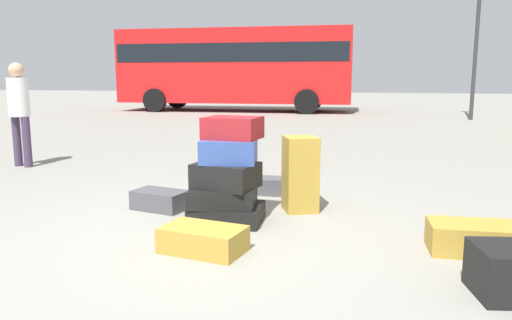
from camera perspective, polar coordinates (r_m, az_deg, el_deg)
ground_plane at (r=4.23m, az=-6.65°, el=-8.91°), size 80.00×80.00×0.00m
suitcase_tower at (r=4.55m, az=-3.37°, el=-1.87°), size 0.70×0.62×0.98m
suitcase_charcoal_foreground_far at (r=5.12m, az=-11.10°, el=-4.59°), size 0.60×0.43×0.19m
suitcase_charcoal_behind_tower at (r=5.67m, az=2.52°, el=-3.06°), size 0.60×0.31×0.19m
suitcase_tan_right_side at (r=4.94m, az=5.17°, el=-1.64°), size 0.42×0.43×0.75m
suitcase_tan_foreground_near at (r=4.19m, az=24.54°, el=-8.29°), size 0.77×0.43×0.23m
suitcase_tan_upright_blue at (r=3.86m, az=-6.16°, el=-9.17°), size 0.68×0.48×0.20m
suitcase_teal_white_trunk at (r=6.66m, az=-3.46°, el=0.74°), size 0.38×0.41×0.62m
person_bearded_onlooker at (r=8.14m, az=-25.87°, el=5.74°), size 0.33×0.30×1.55m
parked_bus at (r=19.76m, az=-2.36°, el=11.06°), size 9.17×3.10×3.15m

